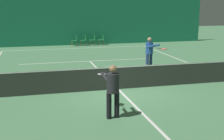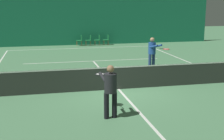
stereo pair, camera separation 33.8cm
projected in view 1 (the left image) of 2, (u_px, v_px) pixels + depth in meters
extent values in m
plane|color=#4C7F56|center=(118.00, 89.00, 12.82)|extent=(60.00, 60.00, 0.00)
cube|color=#196B4C|center=(73.00, 22.00, 25.59)|extent=(23.00, 0.12, 3.82)
cube|color=silver|center=(77.00, 48.00, 24.08)|extent=(11.00, 0.10, 0.00)
cube|color=silver|center=(90.00, 61.00, 18.88)|extent=(8.25, 0.10, 0.00)
cube|color=silver|center=(118.00, 89.00, 12.82)|extent=(0.10, 12.80, 0.00)
cube|color=#2D332D|center=(118.00, 78.00, 12.72)|extent=(11.90, 0.02, 0.95)
cube|color=white|center=(118.00, 67.00, 12.62)|extent=(11.90, 0.02, 0.05)
cylinder|color=black|center=(109.00, 106.00, 9.51)|extent=(0.18, 0.18, 0.82)
cylinder|color=black|center=(117.00, 105.00, 9.60)|extent=(0.18, 0.18, 0.82)
cylinder|color=#232328|center=(113.00, 83.00, 9.41)|extent=(0.43, 0.43, 0.59)
sphere|color=#936B4C|center=(113.00, 69.00, 9.31)|extent=(0.23, 0.23, 0.23)
cylinder|color=#232328|center=(105.00, 77.00, 9.56)|extent=(0.17, 0.57, 0.24)
cylinder|color=#232328|center=(114.00, 76.00, 9.68)|extent=(0.17, 0.57, 0.24)
cylinder|color=black|center=(105.00, 76.00, 10.02)|extent=(0.07, 0.31, 0.03)
torus|color=black|center=(102.00, 74.00, 10.29)|extent=(0.37, 0.37, 0.03)
cylinder|color=silver|center=(102.00, 74.00, 10.29)|extent=(0.31, 0.31, 0.00)
cylinder|color=navy|center=(151.00, 61.00, 16.68)|extent=(0.21, 0.21, 0.83)
cylinder|color=navy|center=(147.00, 62.00, 16.51)|extent=(0.21, 0.21, 0.83)
cylinder|color=#234C99|center=(149.00, 48.00, 16.44)|extent=(0.52, 0.52, 0.60)
sphere|color=tan|center=(150.00, 40.00, 16.35)|extent=(0.23, 0.23, 0.23)
cylinder|color=#234C99|center=(155.00, 46.00, 16.30)|extent=(0.33, 0.56, 0.24)
cylinder|color=#234C99|center=(151.00, 46.00, 16.11)|extent=(0.33, 0.56, 0.24)
cylinder|color=black|center=(159.00, 48.00, 15.90)|extent=(0.15, 0.29, 0.03)
torus|color=red|center=(164.00, 49.00, 15.67)|extent=(0.44, 0.44, 0.03)
cylinder|color=silver|center=(164.00, 49.00, 15.67)|extent=(0.37, 0.37, 0.00)
cylinder|color=brown|center=(72.00, 43.00, 25.57)|extent=(0.03, 0.03, 0.39)
cylinder|color=brown|center=(72.00, 44.00, 25.21)|extent=(0.03, 0.03, 0.39)
cylinder|color=brown|center=(76.00, 43.00, 25.66)|extent=(0.03, 0.03, 0.39)
cylinder|color=brown|center=(77.00, 44.00, 25.30)|extent=(0.03, 0.03, 0.39)
cube|color=#196B38|center=(74.00, 41.00, 25.39)|extent=(0.44, 0.44, 0.05)
cube|color=#196B38|center=(77.00, 38.00, 25.39)|extent=(0.04, 0.44, 0.40)
cylinder|color=brown|center=(81.00, 43.00, 25.75)|extent=(0.03, 0.03, 0.39)
cylinder|color=brown|center=(81.00, 44.00, 25.39)|extent=(0.03, 0.03, 0.39)
cylinder|color=brown|center=(85.00, 43.00, 25.84)|extent=(0.03, 0.03, 0.39)
cylinder|color=brown|center=(86.00, 43.00, 25.48)|extent=(0.03, 0.03, 0.39)
cube|color=#196B38|center=(83.00, 40.00, 25.57)|extent=(0.44, 0.44, 0.05)
cube|color=#196B38|center=(86.00, 38.00, 25.57)|extent=(0.04, 0.44, 0.40)
cylinder|color=brown|center=(90.00, 43.00, 25.93)|extent=(0.03, 0.03, 0.39)
cylinder|color=brown|center=(90.00, 43.00, 25.57)|extent=(0.03, 0.03, 0.39)
cylinder|color=brown|center=(94.00, 42.00, 26.02)|extent=(0.03, 0.03, 0.39)
cylinder|color=brown|center=(95.00, 43.00, 25.66)|extent=(0.03, 0.03, 0.39)
cube|color=#196B38|center=(92.00, 40.00, 25.75)|extent=(0.44, 0.44, 0.05)
cube|color=#196B38|center=(94.00, 37.00, 25.75)|extent=(0.04, 0.44, 0.40)
cylinder|color=brown|center=(98.00, 42.00, 26.11)|extent=(0.03, 0.03, 0.39)
cylinder|color=brown|center=(99.00, 43.00, 25.75)|extent=(0.03, 0.03, 0.39)
cylinder|color=brown|center=(103.00, 42.00, 26.20)|extent=(0.03, 0.03, 0.39)
cylinder|color=brown|center=(104.00, 43.00, 25.84)|extent=(0.03, 0.03, 0.39)
cube|color=#196B38|center=(101.00, 40.00, 25.93)|extent=(0.44, 0.44, 0.05)
cube|color=#196B38|center=(103.00, 37.00, 25.93)|extent=(0.04, 0.44, 0.40)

